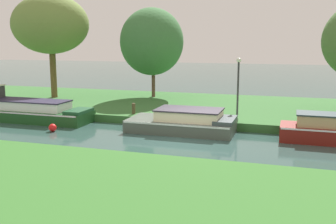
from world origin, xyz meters
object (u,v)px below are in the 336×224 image
Objects in this scene: willow_tree_left at (50,25)px; channel_buoy at (53,128)px; forest_narrowboat at (24,110)px; maroon_cruiser at (331,130)px; mooring_post_near at (134,109)px; slate_barge at (185,122)px; lamp_post at (238,79)px; willow_tree_centre at (152,42)px.

channel_buoy is (4.91, -7.46, -5.11)m from willow_tree_left.
forest_narrowboat is at bearing 148.60° from channel_buoy.
maroon_cruiser is 9.74m from mooring_post_near.
slate_barge is at bearing -27.35° from willow_tree_left.
slate_barge is 0.70× the size of forest_narrowboat.
lamp_post is (12.92, -2.71, -3.02)m from willow_tree_left.
willow_tree_left reaches higher than maroon_cruiser.
slate_barge is 13.14m from willow_tree_left.
willow_tree_left reaches higher than channel_buoy.
slate_barge reaches higher than channel_buoy.
willow_tree_left is at bearing 152.65° from slate_barge.
mooring_post_near is 4.39m from channel_buoy.
lamp_post reaches higher than maroon_cruiser.
willow_tree_centre is at bearing 81.23° from channel_buoy.
channel_buoy is (-5.95, -1.85, -0.28)m from slate_barge.
forest_narrowboat is 9.75m from willow_tree_centre.
willow_tree_left is at bearing 152.04° from mooring_post_near.
willow_tree_left is (-17.24, 5.62, 4.78)m from maroon_cruiser.
forest_narrowboat is at bearing 180.00° from slate_barge.
lamp_post is 5.27× the size of mooring_post_near.
slate_barge is 6.38m from maroon_cruiser.
willow_tree_left is 12.15× the size of mooring_post_near.
mooring_post_near is (1.22, -6.29, -3.49)m from willow_tree_centre.
willow_tree_left is at bearing 108.57° from forest_narrowboat.
channel_buoy is (-1.50, -9.70, -3.99)m from willow_tree_centre.
lamp_post reaches higher than mooring_post_near.
slate_barge is 4.00m from lamp_post.
maroon_cruiser is at bearing -9.26° from mooring_post_near.
willow_tree_centre reaches higher than slate_barge.
slate_barge is at bearing 17.23° from channel_buoy.
willow_tree_left is at bearing 168.16° from lamp_post.
slate_barge is 13.56× the size of channel_buoy.
willow_tree_centre is at bearing 144.07° from maroon_cruiser.
lamp_post is 9.54m from channel_buoy.
mooring_post_near is 1.53× the size of channel_buoy.
lamp_post is (-4.33, 2.91, 1.76)m from maroon_cruiser.
willow_tree_centre is 16.33× the size of channel_buoy.
slate_barge is at bearing -25.88° from mooring_post_near.
mooring_post_near is (5.74, 1.57, 0.11)m from forest_narrowboat.
willow_tree_centre is (6.41, 2.24, -1.12)m from willow_tree_left.
maroon_cruiser is 12.47m from channel_buoy.
mooring_post_near is (-3.23, 1.57, 0.22)m from slate_barge.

